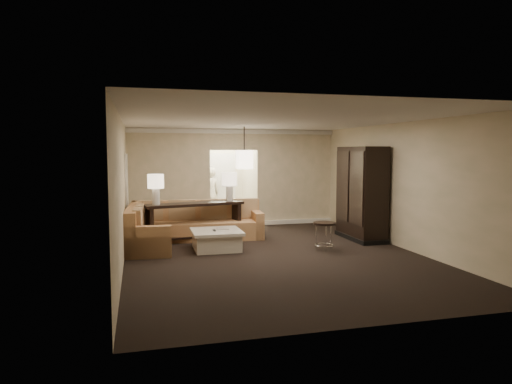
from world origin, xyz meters
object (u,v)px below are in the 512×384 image
object	(u,v)px
coffee_table	(216,240)
drink_table	(324,230)
person	(211,190)
console_table	(194,218)
sectional_sofa	(182,227)
armoire	(361,195)

from	to	relation	value
coffee_table	drink_table	distance (m)	2.38
drink_table	person	bearing A→B (deg)	107.26
drink_table	person	world-z (taller)	person
drink_table	person	size ratio (longest dim) A/B	0.33
drink_table	person	xyz separation A→B (m)	(-1.66, 5.36, 0.48)
console_table	drink_table	xyz separation A→B (m)	(2.62, -1.76, -0.11)
sectional_sofa	person	world-z (taller)	person
sectional_sofa	drink_table	bearing A→B (deg)	-25.26
coffee_table	drink_table	world-z (taller)	drink_table
person	sectional_sofa	bearing A→B (deg)	53.91
coffee_table	console_table	size ratio (longest dim) A/B	0.44
console_table	armoire	xyz separation A→B (m)	(3.99, -0.79, 0.54)
coffee_table	armoire	size ratio (longest dim) A/B	0.48
console_table	coffee_table	bearing A→B (deg)	-85.24
console_table	sectional_sofa	bearing A→B (deg)	-171.51
coffee_table	sectional_sofa	bearing A→B (deg)	123.34
sectional_sofa	armoire	bearing A→B (deg)	-5.00
armoire	console_table	bearing A→B (deg)	168.74
coffee_table	armoire	bearing A→B (deg)	4.89
drink_table	console_table	bearing A→B (deg)	146.23
armoire	person	size ratio (longest dim) A/B	1.24
sectional_sofa	console_table	size ratio (longest dim) A/B	1.36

